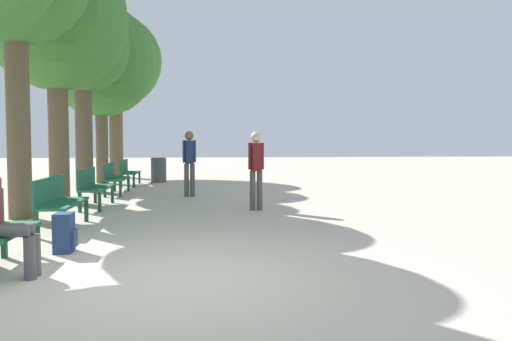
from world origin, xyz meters
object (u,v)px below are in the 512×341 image
at_px(tree_row_4, 101,62).
at_px(pedestrian_near, 189,159).
at_px(tree_row_2, 56,21).
at_px(tree_row_5, 115,62).
at_px(bench_row_2, 93,185).
at_px(bench_row_3, 114,176).
at_px(backpack, 64,233).
at_px(pedestrian_mid, 256,165).
at_px(bench_row_1, 57,199).
at_px(bench_row_4, 128,170).
at_px(person_seated, 0,214).
at_px(tree_row_3, 82,49).
at_px(trash_bin, 159,170).

height_order(tree_row_4, pedestrian_near, tree_row_4).
xyz_separation_m(tree_row_2, tree_row_5, (0.00, 8.18, 0.37)).
height_order(bench_row_2, tree_row_2, tree_row_2).
xyz_separation_m(bench_row_3, pedestrian_near, (1.98, -0.80, 0.46)).
relative_size(backpack, pedestrian_mid, 0.31).
relative_size(bench_row_1, backpack, 3.22).
distance_m(bench_row_4, person_seated, 10.87).
xyz_separation_m(bench_row_4, tree_row_3, (-0.97, -1.60, 3.49)).
distance_m(tree_row_2, pedestrian_near, 4.39).
bearing_deg(bench_row_4, bench_row_3, -90.00).
bearing_deg(tree_row_2, bench_row_1, -75.73).
height_order(bench_row_1, pedestrian_mid, pedestrian_mid).
bearing_deg(tree_row_3, person_seated, -82.65).
relative_size(bench_row_2, tree_row_2, 0.27).
bearing_deg(backpack, tree_row_3, 100.55).
xyz_separation_m(bench_row_2, tree_row_4, (-0.97, 6.40, 3.56)).
bearing_deg(tree_row_4, bench_row_4, -47.70).
relative_size(tree_row_5, trash_bin, 7.58).
relative_size(tree_row_5, person_seated, 5.13).
distance_m(bench_row_4, backpack, 9.72).
bearing_deg(tree_row_2, backpack, -74.74).
height_order(bench_row_1, pedestrian_near, pedestrian_near).
bearing_deg(person_seated, bench_row_2, 92.30).
height_order(tree_row_3, person_seated, tree_row_3).
xyz_separation_m(tree_row_2, person_seated, (1.20, -6.70, -3.45)).
relative_size(pedestrian_near, pedestrian_mid, 1.04).
bearing_deg(person_seated, tree_row_3, 97.35).
distance_m(bench_row_1, tree_row_4, 9.79).
bearing_deg(pedestrian_mid, bench_row_4, 118.49).
relative_size(bench_row_2, bench_row_3, 1.00).
relative_size(bench_row_4, trash_bin, 1.89).
relative_size(bench_row_2, pedestrian_near, 0.96).
height_order(bench_row_3, person_seated, person_seated).
xyz_separation_m(bench_row_2, pedestrian_mid, (3.35, -0.84, 0.42)).
xyz_separation_m(bench_row_2, trash_bin, (0.87, 6.55, -0.06)).
distance_m(tree_row_2, trash_bin, 6.79).
bearing_deg(tree_row_4, pedestrian_near, -56.92).
height_order(tree_row_2, tree_row_3, tree_row_2).
xyz_separation_m(person_seated, trash_bin, (0.65, 12.09, -0.24)).
bearing_deg(backpack, bench_row_2, 96.99).
xyz_separation_m(bench_row_3, tree_row_5, (-0.97, 6.68, 4.00)).
xyz_separation_m(bench_row_1, trash_bin, (0.87, 9.22, -0.06)).
bearing_deg(pedestrian_near, pedestrian_mid, -63.18).
bearing_deg(bench_row_4, tree_row_2, -103.14).
bearing_deg(bench_row_1, tree_row_5, 94.63).
relative_size(tree_row_3, tree_row_5, 0.85).
height_order(tree_row_5, pedestrian_mid, tree_row_5).
bearing_deg(trash_bin, pedestrian_near, -76.62).
bearing_deg(bench_row_4, tree_row_5, 103.64).
bearing_deg(backpack, trash_bin, 88.25).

